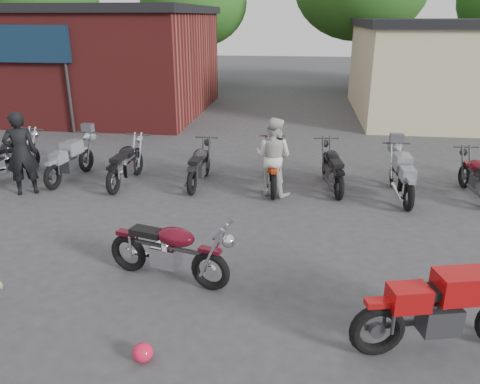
# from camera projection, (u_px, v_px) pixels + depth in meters

# --- Properties ---
(ground) EXTENTS (90.00, 90.00, 0.00)m
(ground) POSITION_uv_depth(u_px,v_px,m) (201.00, 313.00, 6.49)
(ground) COLOR #363639
(brick_building) EXTENTS (12.00, 8.00, 4.00)m
(brick_building) POSITION_uv_depth(u_px,v_px,m) (62.00, 63.00, 19.89)
(brick_building) COLOR maroon
(brick_building) RESTS_ON ground
(tree_0) EXTENTS (6.56, 6.56, 8.20)m
(tree_0) POSITION_uv_depth(u_px,v_px,m) (43.00, 12.00, 27.20)
(tree_0) COLOR #1D4713
(tree_0) RESTS_ON ground
(tree_1) EXTENTS (5.92, 5.92, 7.40)m
(tree_1) POSITION_uv_depth(u_px,v_px,m) (194.00, 19.00, 26.21)
(tree_1) COLOR #1D4713
(tree_1) RESTS_ON ground
(tree_2) EXTENTS (7.04, 7.04, 8.80)m
(tree_2) POSITION_uv_depth(u_px,v_px,m) (360.00, 5.00, 24.84)
(tree_2) COLOR #1D4713
(tree_2) RESTS_ON ground
(vintage_motorcycle) EXTENTS (2.11, 1.15, 1.16)m
(vintage_motorcycle) POSITION_uv_depth(u_px,v_px,m) (169.00, 247.00, 7.10)
(vintage_motorcycle) COLOR #540A18
(vintage_motorcycle) RESTS_ON ground
(sportbike) EXTENTS (2.32, 1.26, 1.28)m
(sportbike) POSITION_uv_depth(u_px,v_px,m) (448.00, 305.00, 5.57)
(sportbike) COLOR #AE0E0F
(sportbike) RESTS_ON ground
(helmet) EXTENTS (0.32, 0.32, 0.23)m
(helmet) POSITION_uv_depth(u_px,v_px,m) (143.00, 352.00, 5.56)
(helmet) COLOR red
(helmet) RESTS_ON ground
(person_dark) EXTENTS (0.84, 0.74, 1.93)m
(person_dark) POSITION_uv_depth(u_px,v_px,m) (21.00, 153.00, 10.54)
(person_dark) COLOR black
(person_dark) RESTS_ON ground
(person_light) EXTENTS (1.06, 0.96, 1.79)m
(person_light) POSITION_uv_depth(u_px,v_px,m) (273.00, 157.00, 10.54)
(person_light) COLOR beige
(person_light) RESTS_ON ground
(row_bike_0) EXTENTS (1.04, 2.19, 1.22)m
(row_bike_0) POSITION_uv_depth(u_px,v_px,m) (9.00, 156.00, 11.64)
(row_bike_0) COLOR black
(row_bike_0) RESTS_ON ground
(row_bike_1) EXTENTS (0.89, 2.03, 1.14)m
(row_bike_1) POSITION_uv_depth(u_px,v_px,m) (70.00, 158.00, 11.61)
(row_bike_1) COLOR #8E919B
(row_bike_1) RESTS_ON ground
(row_bike_2) EXTENTS (0.74, 2.01, 1.15)m
(row_bike_2) POSITION_uv_depth(u_px,v_px,m) (126.00, 161.00, 11.32)
(row_bike_2) COLOR black
(row_bike_2) RESTS_ON ground
(row_bike_3) EXTENTS (0.68, 1.91, 1.10)m
(row_bike_3) POSITION_uv_depth(u_px,v_px,m) (199.00, 163.00, 11.27)
(row_bike_3) COLOR #242427
(row_bike_3) RESTS_ON ground
(row_bike_4) EXTENTS (0.86, 2.10, 1.18)m
(row_bike_4) POSITION_uv_depth(u_px,v_px,m) (273.00, 164.00, 11.05)
(row_bike_4) COLOR #A7310D
(row_bike_4) RESTS_ON ground
(row_bike_5) EXTENTS (0.95, 2.04, 1.14)m
(row_bike_5) POSITION_uv_depth(u_px,v_px,m) (333.00, 166.00, 10.99)
(row_bike_5) COLOR black
(row_bike_5) RESTS_ON ground
(row_bike_6) EXTENTS (0.72, 2.04, 1.17)m
(row_bike_6) POSITION_uv_depth(u_px,v_px,m) (402.00, 173.00, 10.42)
(row_bike_6) COLOR gray
(row_bike_6) RESTS_ON ground
(row_bike_7) EXTENTS (0.79, 1.91, 1.08)m
(row_bike_7) POSITION_uv_depth(u_px,v_px,m) (478.00, 175.00, 10.45)
(row_bike_7) COLOR #5A0B14
(row_bike_7) RESTS_ON ground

